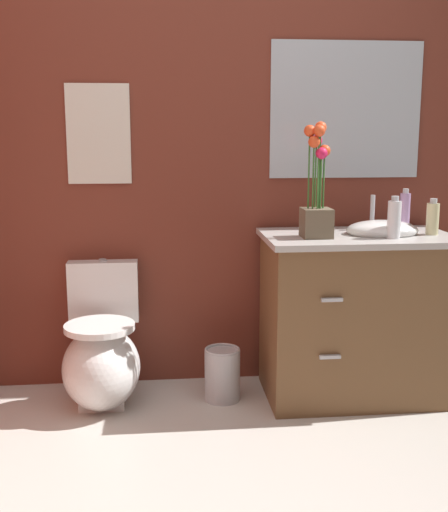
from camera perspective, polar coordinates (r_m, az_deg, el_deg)
wall_back at (r=3.46m, az=2.77°, el=9.35°), size 4.00×0.05×2.50m
toilet at (r=3.32m, az=-10.66°, el=-8.64°), size 0.38×0.59×0.69m
vanity_cabinet at (r=3.37m, az=11.49°, el=-5.00°), size 0.94×0.56×1.02m
flower_vase at (r=3.14m, az=8.15°, el=5.18°), size 0.14×0.14×0.55m
soap_bottle at (r=3.20m, az=14.70°, el=3.17°), size 0.06×0.06×0.20m
lotion_bottle at (r=3.37m, az=17.83°, el=3.18°), size 0.06×0.06×0.18m
hand_wash_bottle at (r=3.50m, az=15.57°, el=3.84°), size 0.05×0.05×0.21m
trash_bin at (r=3.34m, az=-0.15°, el=-10.29°), size 0.18×0.18×0.27m
wall_poster at (r=3.40m, az=-10.95°, el=10.46°), size 0.32×0.01×0.50m
wall_mirror at (r=3.53m, az=10.65°, el=12.46°), size 0.80×0.01×0.70m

